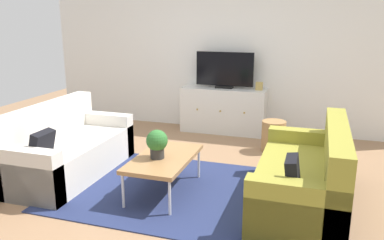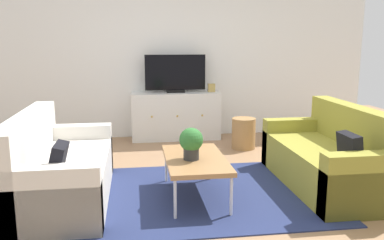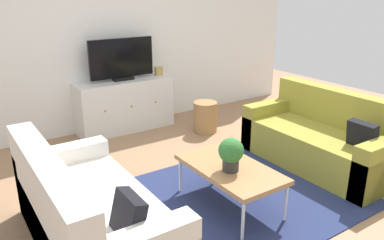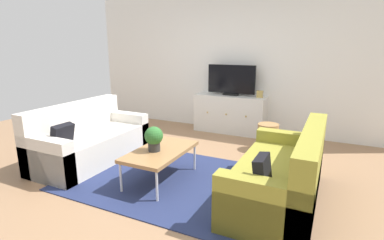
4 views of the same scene
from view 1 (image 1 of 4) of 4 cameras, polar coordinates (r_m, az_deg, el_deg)
name	(u,v)px [view 1 (image 1 of 4)]	position (r m, az deg, el deg)	size (l,w,h in m)	color
ground_plane	(178,185)	(4.60, -2.06, -9.37)	(10.00, 10.00, 0.00)	#997251
wall_back	(229,49)	(6.67, 5.42, 10.17)	(6.40, 0.12, 2.70)	white
area_rug	(173,190)	(4.47, -2.72, -10.05)	(2.50, 1.90, 0.01)	navy
couch_left_side	(64,151)	(5.05, -18.05, -4.34)	(0.84, 1.76, 0.86)	silver
couch_right_side	(309,181)	(4.15, 16.56, -8.41)	(0.84, 1.76, 0.86)	olive
coffee_table	(164,159)	(4.28, -4.10, -5.69)	(0.58, 1.04, 0.42)	#A37547
potted_plant	(157,143)	(4.18, -5.10, -3.28)	(0.23, 0.23, 0.31)	#2D2D2D
tv_console	(224,110)	(6.55, 4.59, 1.43)	(1.39, 0.47, 0.74)	silver
flat_screen_tv	(225,70)	(6.45, 4.76, 7.21)	(0.94, 0.16, 0.59)	black
mantel_clock	(259,86)	(6.36, 9.72, 4.87)	(0.11, 0.07, 0.13)	tan
wicker_basket	(273,136)	(5.74, 11.72, -2.30)	(0.34, 0.34, 0.44)	#9E7547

